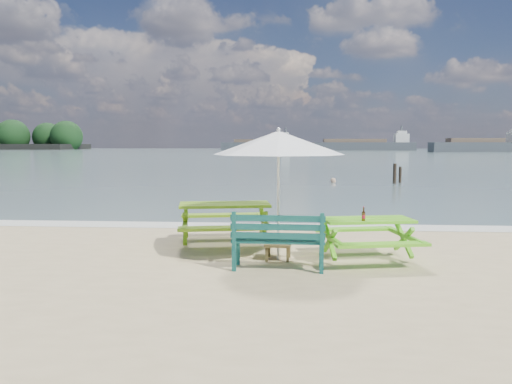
# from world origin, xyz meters

# --- Properties ---
(sea) EXTENTS (300.00, 300.00, 0.00)m
(sea) POSITION_xyz_m (0.00, 85.00, 0.00)
(sea) COLOR slate
(sea) RESTS_ON ground
(foam_strip) EXTENTS (22.00, 0.90, 0.01)m
(foam_strip) POSITION_xyz_m (0.00, 4.60, 0.01)
(foam_strip) COLOR silver
(foam_strip) RESTS_ON ground
(picnic_table_left) EXTENTS (2.08, 2.24, 0.84)m
(picnic_table_left) POSITION_xyz_m (-1.10, 2.30, 0.41)
(picnic_table_left) COLOR #689817
(picnic_table_left) RESTS_ON ground
(picnic_table_right) EXTENTS (1.82, 1.95, 0.73)m
(picnic_table_right) POSITION_xyz_m (1.53, 1.24, 0.35)
(picnic_table_right) COLOR #5ABA1C
(picnic_table_right) RESTS_ON ground
(park_bench) EXTENTS (1.50, 0.56, 0.91)m
(park_bench) POSITION_xyz_m (0.01, 0.51, 0.28)
(park_bench) COLOR #114742
(park_bench) RESTS_ON ground
(side_table) EXTENTS (0.48, 0.48, 0.29)m
(side_table) POSITION_xyz_m (-0.01, 1.18, 0.15)
(side_table) COLOR brown
(side_table) RESTS_ON ground
(patio_umbrella) EXTENTS (2.40, 2.40, 2.23)m
(patio_umbrella) POSITION_xyz_m (-0.01, 1.18, 2.03)
(patio_umbrella) COLOR silver
(patio_umbrella) RESTS_ON ground
(beer_bottle) EXTENTS (0.06, 0.06, 0.24)m
(beer_bottle) POSITION_xyz_m (1.42, 0.99, 0.81)
(beer_bottle) COLOR brown
(beer_bottle) RESTS_ON picnic_table_right
(swimmer) EXTENTS (0.66, 0.52, 1.58)m
(swimmer) POSITION_xyz_m (2.29, 18.17, -0.55)
(swimmer) COLOR tan
(swimmer) RESTS_ON ground
(mooring_pilings) EXTENTS (0.56, 0.76, 1.20)m
(mooring_pilings) POSITION_xyz_m (5.48, 18.04, 0.36)
(mooring_pilings) COLOR black
(mooring_pilings) RESTS_ON ground
(cargo_ships) EXTENTS (144.39, 39.29, 4.40)m
(cargo_ships) POSITION_xyz_m (52.25, 120.88, 1.18)
(cargo_ships) COLOR #383D42
(cargo_ships) RESTS_ON ground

